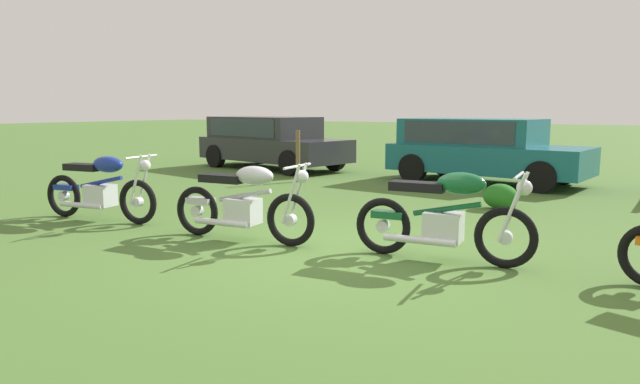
{
  "coord_description": "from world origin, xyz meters",
  "views": [
    {
      "loc": [
        3.24,
        -5.68,
        1.65
      ],
      "look_at": [
        -0.51,
        0.55,
        0.59
      ],
      "focal_mm": 32.17,
      "sensor_mm": 36.0,
      "label": 1
    }
  ],
  "objects_px": {
    "car_charcoal": "(269,138)",
    "motorcycle_green": "(444,217)",
    "car_teal": "(480,146)",
    "fence_post_wooden": "(298,156)",
    "motorcycle_blue": "(100,188)",
    "shrub_low": "(500,196)",
    "motorcycle_silver": "(243,203)"
  },
  "relations": [
    {
      "from": "shrub_low",
      "to": "car_charcoal",
      "type": "bearing_deg",
      "value": 155.1
    },
    {
      "from": "motorcycle_green",
      "to": "fence_post_wooden",
      "type": "bearing_deg",
      "value": 131.29
    },
    {
      "from": "motorcycle_silver",
      "to": "motorcycle_blue",
      "type": "bearing_deg",
      "value": 176.34
    },
    {
      "from": "motorcycle_silver",
      "to": "motorcycle_green",
      "type": "relative_size",
      "value": 1.02
    },
    {
      "from": "motorcycle_green",
      "to": "motorcycle_blue",
      "type": "bearing_deg",
      "value": 179.76
    },
    {
      "from": "car_charcoal",
      "to": "shrub_low",
      "type": "height_order",
      "value": "car_charcoal"
    },
    {
      "from": "motorcycle_blue",
      "to": "shrub_low",
      "type": "xyz_separation_m",
      "value": [
        4.84,
        4.1,
        -0.28
      ]
    },
    {
      "from": "motorcycle_silver",
      "to": "car_teal",
      "type": "relative_size",
      "value": 0.46
    },
    {
      "from": "motorcycle_blue",
      "to": "shrub_low",
      "type": "distance_m",
      "value": 6.35
    },
    {
      "from": "motorcycle_blue",
      "to": "car_charcoal",
      "type": "xyz_separation_m",
      "value": [
        -2.33,
        7.43,
        0.35
      ]
    },
    {
      "from": "car_charcoal",
      "to": "shrub_low",
      "type": "xyz_separation_m",
      "value": [
        7.18,
        -3.33,
        -0.63
      ]
    },
    {
      "from": "car_charcoal",
      "to": "motorcycle_blue",
      "type": "bearing_deg",
      "value": -60.56
    },
    {
      "from": "motorcycle_green",
      "to": "car_charcoal",
      "type": "distance_m",
      "value": 10.25
    },
    {
      "from": "car_charcoal",
      "to": "motorcycle_green",
      "type": "bearing_deg",
      "value": -31.24
    },
    {
      "from": "motorcycle_blue",
      "to": "car_teal",
      "type": "bearing_deg",
      "value": 56.59
    },
    {
      "from": "motorcycle_blue",
      "to": "motorcycle_silver",
      "type": "relative_size",
      "value": 1.02
    },
    {
      "from": "motorcycle_green",
      "to": "shrub_low",
      "type": "bearing_deg",
      "value": 89.6
    },
    {
      "from": "fence_post_wooden",
      "to": "motorcycle_blue",
      "type": "bearing_deg",
      "value": -90.16
    },
    {
      "from": "motorcycle_green",
      "to": "car_charcoal",
      "type": "height_order",
      "value": "car_charcoal"
    },
    {
      "from": "fence_post_wooden",
      "to": "shrub_low",
      "type": "distance_m",
      "value": 5.0
    },
    {
      "from": "motorcycle_green",
      "to": "car_charcoal",
      "type": "xyz_separation_m",
      "value": [
        -7.46,
        7.02,
        0.34
      ]
    },
    {
      "from": "car_teal",
      "to": "fence_post_wooden",
      "type": "xyz_separation_m",
      "value": [
        -3.56,
        -2.01,
        -0.25
      ]
    },
    {
      "from": "motorcycle_silver",
      "to": "fence_post_wooden",
      "type": "height_order",
      "value": "fence_post_wooden"
    },
    {
      "from": "fence_post_wooden",
      "to": "shrub_low",
      "type": "xyz_separation_m",
      "value": [
        4.83,
        -1.23,
        -0.38
      ]
    },
    {
      "from": "motorcycle_green",
      "to": "fence_post_wooden",
      "type": "height_order",
      "value": "fence_post_wooden"
    },
    {
      "from": "car_teal",
      "to": "shrub_low",
      "type": "relative_size",
      "value": 7.8
    },
    {
      "from": "motorcycle_blue",
      "to": "motorcycle_silver",
      "type": "height_order",
      "value": "same"
    },
    {
      "from": "motorcycle_green",
      "to": "fence_post_wooden",
      "type": "distance_m",
      "value": 7.1
    },
    {
      "from": "car_charcoal",
      "to": "car_teal",
      "type": "bearing_deg",
      "value": 11.15
    },
    {
      "from": "motorcycle_silver",
      "to": "car_charcoal",
      "type": "bearing_deg",
      "value": 119.17
    },
    {
      "from": "motorcycle_blue",
      "to": "motorcycle_green",
      "type": "height_order",
      "value": "same"
    },
    {
      "from": "motorcycle_blue",
      "to": "shrub_low",
      "type": "relative_size",
      "value": 3.68
    }
  ]
}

